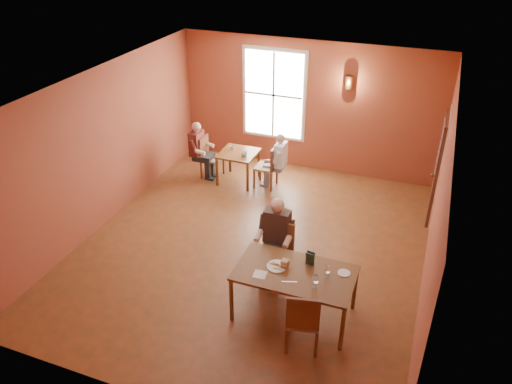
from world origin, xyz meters
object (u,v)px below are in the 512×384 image
(diner_main, at_px, (276,248))
(diner_white, at_px, (267,161))
(second_table, at_px, (238,167))
(main_table, at_px, (294,293))
(chair_diner_main, at_px, (276,256))
(chair_empty, at_px, (303,317))
(chair_diner_maroon, at_px, (212,157))
(diner_maroon, at_px, (211,151))
(chair_diner_white, at_px, (266,166))

(diner_main, bearing_deg, diner_white, -67.83)
(second_table, height_order, diner_white, diner_white)
(second_table, distance_m, diner_white, 0.73)
(main_table, relative_size, chair_diner_main, 1.68)
(chair_empty, height_order, chair_diner_maroon, chair_empty)
(main_table, height_order, chair_empty, chair_empty)
(main_table, xyz_separation_m, chair_diner_main, (-0.50, 0.65, 0.11))
(chair_empty, bearing_deg, diner_white, 103.56)
(chair_empty, height_order, diner_maroon, diner_maroon)
(chair_empty, distance_m, diner_white, 4.66)
(diner_white, bearing_deg, main_table, -154.59)
(chair_diner_white, bearing_deg, chair_empty, -153.85)
(main_table, distance_m, second_table, 4.39)
(chair_diner_main, bearing_deg, main_table, 127.57)
(chair_diner_maroon, bearing_deg, diner_maroon, -90.00)
(chair_diner_main, relative_size, chair_diner_white, 1.05)
(chair_empty, xyz_separation_m, chair_diner_maroon, (-3.36, 4.20, -0.03))
(chair_diner_main, xyz_separation_m, diner_maroon, (-2.60, 3.01, 0.12))
(diner_main, bearing_deg, chair_diner_white, -67.35)
(chair_empty, bearing_deg, diner_main, 112.11)
(main_table, xyz_separation_m, second_table, (-2.42, 3.66, -0.05))
(main_table, height_order, diner_main, diner_main)
(diner_main, distance_m, diner_maroon, 4.00)
(chair_diner_maroon, bearing_deg, main_table, 39.98)
(diner_white, xyz_separation_m, chair_diner_maroon, (-1.33, 0.00, -0.13))
(chair_diner_white, bearing_deg, diner_white, -90.00)
(diner_maroon, bearing_deg, chair_diner_white, 90.00)
(diner_maroon, bearing_deg, main_table, 40.25)
(second_table, xyz_separation_m, diner_maroon, (-0.68, 0.00, 0.28))
(chair_diner_maroon, height_order, diner_maroon, diner_maroon)
(chair_empty, bearing_deg, chair_diner_white, 103.89)
(diner_main, height_order, chair_diner_maroon, diner_main)
(chair_empty, bearing_deg, main_table, 106.23)
(second_table, relative_size, chair_diner_white, 0.82)
(main_table, height_order, chair_diner_maroon, chair_diner_maroon)
(chair_diner_main, xyz_separation_m, chair_diner_maroon, (-2.57, 3.01, -0.04))
(diner_main, relative_size, chair_diner_maroon, 1.43)
(diner_maroon, bearing_deg, chair_diner_maroon, 90.00)
(diner_white, bearing_deg, diner_maroon, 90.00)
(chair_diner_white, xyz_separation_m, diner_white, (0.03, 0.00, 0.12))
(main_table, bearing_deg, chair_diner_maroon, 129.98)
(chair_diner_maroon, distance_m, diner_maroon, 0.16)
(chair_diner_main, xyz_separation_m, chair_diner_white, (-1.27, 3.01, -0.03))
(main_table, height_order, chair_diner_white, chair_diner_white)
(chair_diner_main, relative_size, second_table, 1.29)
(main_table, relative_size, chair_empty, 1.70)
(main_table, distance_m, chair_empty, 0.62)
(main_table, xyz_separation_m, diner_main, (-0.50, 0.62, 0.28))
(chair_empty, xyz_separation_m, diner_maroon, (-3.39, 4.20, 0.13))
(chair_diner_main, height_order, diner_main, diner_main)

